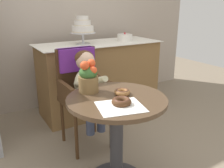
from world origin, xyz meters
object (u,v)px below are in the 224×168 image
wicker_chair (81,81)px  seated_child (87,82)px  cafe_table (117,124)px  tiered_cake_stand (83,27)px  donut_mid (122,92)px  donut_front (121,101)px  flower_vase (88,77)px  round_layer_cake (125,38)px

wicker_chair → seated_child: bearing=-86.8°
cafe_table → tiered_cake_stand: bearing=75.6°
cafe_table → seated_child: 0.58m
seated_child → donut_mid: bearing=-86.0°
cafe_table → donut_front: (-0.04, -0.12, 0.24)m
cafe_table → tiered_cake_stand: (0.33, 1.30, 0.59)m
wicker_chair → seated_child: (0.00, -0.16, 0.04)m
donut_mid → tiered_cake_stand: 1.35m
wicker_chair → donut_front: wicker_chair is taller
donut_mid → tiered_cake_stand: bearing=78.1°
donut_front → donut_mid: donut_front is taller
seated_child → tiered_cake_stand: 0.91m
tiered_cake_stand → wicker_chair: bearing=-117.4°
flower_vase → round_layer_cake: bearing=45.9°
donut_front → donut_mid: 0.19m
flower_vase → donut_front: bearing=-76.9°
cafe_table → flower_vase: 0.41m
flower_vase → tiered_cake_stand: bearing=67.4°
flower_vase → donut_mid: bearing=-44.4°
donut_front → cafe_table: bearing=71.8°
seated_child → tiered_cake_stand: tiered_cake_stand is taller
donut_mid → flower_vase: (-0.18, 0.18, 0.09)m
donut_mid → tiered_cake_stand: size_ratio=0.36×
wicker_chair → cafe_table: bearing=-89.1°
wicker_chair → seated_child: seated_child is taller
seated_child → donut_front: seated_child is taller
round_layer_cake → donut_front: bearing=-124.3°
wicker_chair → flower_vase: size_ratio=3.82×
wicker_chair → donut_mid: wicker_chair is taller
donut_mid → wicker_chair: bearing=93.1°
cafe_table → round_layer_cake: (0.91, 1.27, 0.44)m
tiered_cake_stand → seated_child: bearing=-112.3°
wicker_chair → round_layer_cake: round_layer_cake is taller
donut_front → donut_mid: bearing=55.4°
donut_front → wicker_chair: bearing=85.2°
cafe_table → flower_vase: flower_vase is taller
seated_child → round_layer_cake: bearing=39.1°
cafe_table → tiered_cake_stand: 1.46m
donut_front → donut_mid: (0.11, 0.15, -0.00)m
wicker_chair → donut_mid: (0.04, -0.68, 0.10)m
donut_mid → flower_vase: 0.27m
wicker_chair → tiered_cake_stand: 0.80m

